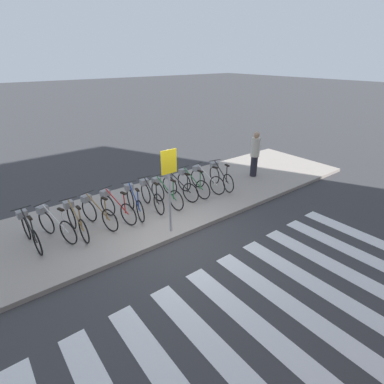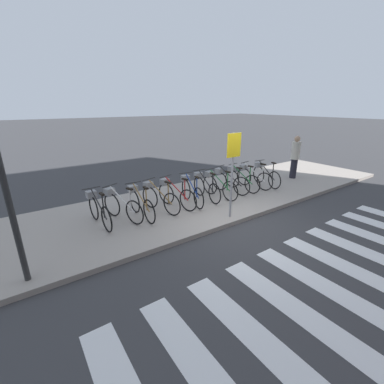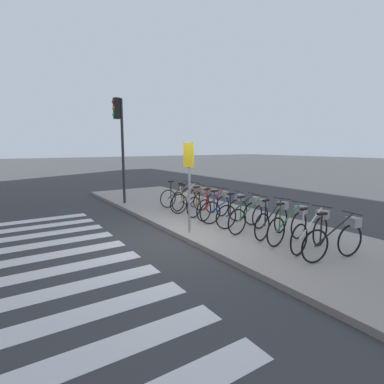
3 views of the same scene
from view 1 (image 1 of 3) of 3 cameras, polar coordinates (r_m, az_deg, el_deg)
name	(u,v)px [view 1 (image 1 of 3)]	position (r m, az deg, el deg)	size (l,w,h in m)	color
ground_plane	(176,240)	(7.99, -2.97, -9.08)	(120.00, 120.00, 0.00)	#38383A
sidewalk	(141,211)	(9.36, -9.64, -3.60)	(16.74, 3.77, 0.12)	#9E9389
parked_bicycle_0	(29,230)	(8.36, -28.58, -6.35)	(0.46, 1.55, 0.96)	black
parked_bicycle_1	(54,223)	(8.40, -24.79, -5.39)	(0.64, 1.48, 0.96)	black
parked_bicycle_2	(75,219)	(8.37, -21.31, -4.86)	(0.46, 1.56, 0.96)	black
parked_bicycle_3	(97,211)	(8.59, -17.71, -3.52)	(0.57, 1.51, 0.96)	black
parked_bicycle_4	(115,206)	(8.76, -14.41, -2.54)	(0.55, 1.52, 0.96)	black
parked_bicycle_5	(134,201)	(8.95, -11.01, -1.60)	(0.46, 1.54, 0.96)	black
parked_bicycle_6	(151,195)	(9.24, -7.91, -0.50)	(0.46, 1.55, 0.96)	black
parked_bicycle_7	(165,192)	(9.36, -5.23, 0.00)	(0.46, 1.55, 0.96)	black
parked_bicycle_8	(178,186)	(9.79, -2.76, 1.20)	(0.52, 1.52, 0.96)	black
parked_bicycle_9	(191,182)	(10.04, -0.16, 1.85)	(0.46, 1.55, 0.96)	black
parked_bicycle_10	(205,179)	(10.37, 2.53, 2.58)	(0.46, 1.54, 0.96)	black
parked_bicycle_11	(220,175)	(10.68, 5.31, 3.17)	(0.46, 1.54, 0.96)	black
pedestrian	(255,153)	(11.74, 11.90, 7.25)	(0.34, 0.34, 1.74)	#23232D
sign_post	(169,178)	(7.44, -4.36, 2.71)	(0.44, 0.07, 2.26)	#99999E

